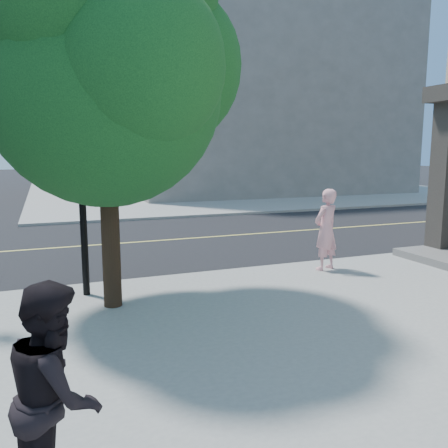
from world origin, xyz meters
name	(u,v)px	position (x,y,z in m)	size (l,w,h in m)	color
ground	(51,292)	(0.00, 0.00, 0.00)	(140.00, 140.00, 0.00)	black
road_ew	(48,249)	(0.00, 4.50, 0.01)	(140.00, 9.00, 0.01)	black
sidewalk_ne	(241,189)	(13.50, 21.50, 0.06)	(29.00, 25.00, 0.12)	gray
filler_ne	(246,91)	(14.00, 22.00, 7.12)	(18.00, 16.00, 14.00)	slate
man_on_phone	(326,230)	(5.91, -0.82, 1.05)	(0.68, 0.44, 1.85)	pink
pedestrian	(56,395)	(0.00, -6.13, 1.00)	(0.85, 0.67, 1.76)	black
street_tree	(110,62)	(1.13, -1.60, 4.25)	(4.82, 4.38, 6.39)	black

